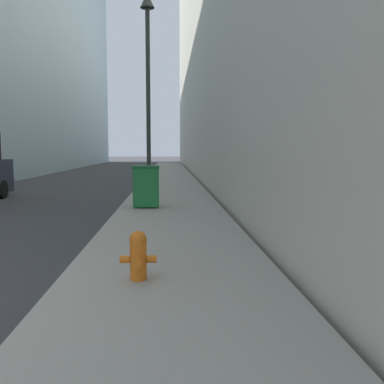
# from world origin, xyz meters

# --- Properties ---
(sidewalk_right) EXTENTS (2.81, 60.00, 0.14)m
(sidewalk_right) POSITION_xyz_m (4.66, 18.00, 0.07)
(sidewalk_right) COLOR #9E998E
(sidewalk_right) RESTS_ON ground
(building_right_stone) EXTENTS (12.00, 60.00, 21.72)m
(building_right_stone) POSITION_xyz_m (12.16, 26.00, 10.86)
(building_right_stone) COLOR beige
(building_right_stone) RESTS_ON ground
(fire_hydrant) EXTENTS (0.44, 0.33, 0.60)m
(fire_hydrant) POSITION_xyz_m (4.24, 1.17, 0.45)
(fire_hydrant) COLOR orange
(fire_hydrant) RESTS_ON sidewalk_right
(trash_bin) EXTENTS (0.70, 0.69, 1.13)m
(trash_bin) POSITION_xyz_m (4.00, 7.72, 0.72)
(trash_bin) COLOR #1E7538
(trash_bin) RESTS_ON sidewalk_right
(lamppost) EXTENTS (0.50, 0.50, 6.97)m
(lamppost) POSITION_xyz_m (3.89, 11.59, 4.65)
(lamppost) COLOR #2D332D
(lamppost) RESTS_ON sidewalk_right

